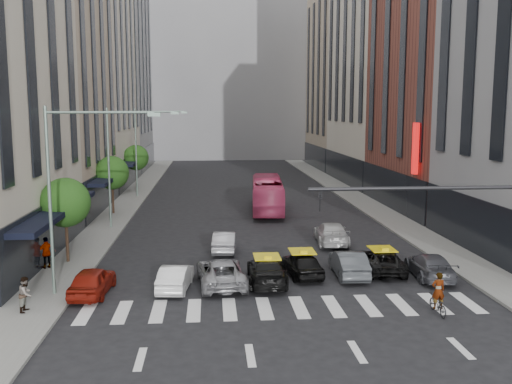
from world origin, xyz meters
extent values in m
plane|color=black|center=(0.00, 0.00, 0.00)|extent=(160.00, 160.00, 0.00)
cube|color=slate|center=(-11.50, 30.00, 0.07)|extent=(3.00, 96.00, 0.15)
cube|color=slate|center=(11.50, 30.00, 0.07)|extent=(3.00, 96.00, 0.15)
cube|color=tan|center=(-17.00, 28.00, 12.00)|extent=(8.00, 16.00, 24.00)
cube|color=beige|center=(-17.00, 46.00, 18.00)|extent=(8.00, 20.00, 36.00)
cube|color=gray|center=(-17.00, 65.00, 15.00)|extent=(8.00, 18.00, 30.00)
cube|color=brown|center=(17.00, 27.00, 13.00)|extent=(8.00, 18.00, 26.00)
cube|color=beige|center=(17.00, 46.00, 20.00)|extent=(8.00, 20.00, 40.00)
cube|color=tan|center=(17.00, 65.00, 14.00)|extent=(8.00, 18.00, 28.00)
cube|color=gray|center=(0.00, 85.00, 18.00)|extent=(30.00, 10.00, 36.00)
cylinder|color=black|center=(-11.80, 10.00, 1.72)|extent=(0.18, 0.18, 3.15)
sphere|color=#174112|center=(-11.80, 10.00, 3.66)|extent=(2.88, 2.88, 2.88)
cylinder|color=black|center=(-11.80, 26.00, 1.72)|extent=(0.18, 0.18, 3.15)
sphere|color=#174112|center=(-11.80, 26.00, 3.66)|extent=(2.88, 2.88, 2.88)
cylinder|color=black|center=(-11.80, 42.00, 1.72)|extent=(0.18, 0.18, 3.15)
sphere|color=#174112|center=(-11.80, 42.00, 3.66)|extent=(2.88, 2.88, 2.88)
cylinder|color=gray|center=(-11.00, 4.00, 4.65)|extent=(0.16, 0.16, 9.00)
cylinder|color=gray|center=(-8.50, 4.00, 8.85)|extent=(5.00, 0.12, 0.12)
cube|color=gray|center=(-6.00, 4.00, 8.75)|extent=(0.60, 0.25, 0.18)
cylinder|color=gray|center=(-11.00, 20.00, 4.65)|extent=(0.16, 0.16, 9.00)
cylinder|color=gray|center=(-8.50, 20.00, 8.85)|extent=(5.00, 0.12, 0.12)
cube|color=gray|center=(-6.00, 20.00, 8.75)|extent=(0.60, 0.25, 0.18)
cylinder|color=gray|center=(-11.00, 36.00, 4.65)|extent=(0.16, 0.16, 9.00)
cylinder|color=gray|center=(-8.50, 36.00, 8.85)|extent=(5.00, 0.12, 0.12)
cube|color=gray|center=(-6.00, 36.00, 8.75)|extent=(0.60, 0.25, 0.18)
cylinder|color=black|center=(5.50, -1.00, 5.80)|extent=(10.00, 0.16, 0.16)
imported|color=black|center=(1.00, -1.00, 5.30)|extent=(0.13, 0.16, 0.80)
cube|color=red|center=(12.60, 20.00, 6.00)|extent=(0.30, 0.70, 4.00)
imported|color=maroon|center=(-9.20, 4.09, 0.70)|extent=(1.92, 4.18, 1.39)
imported|color=silver|center=(-5.20, 4.63, 0.64)|extent=(1.79, 4.00, 1.27)
imported|color=gray|center=(-2.90, 5.11, 0.69)|extent=(2.71, 5.15, 1.38)
imported|color=black|center=(-0.52, 5.26, 0.70)|extent=(2.12, 4.91, 1.41)
imported|color=black|center=(1.52, 6.43, 0.68)|extent=(2.09, 4.17, 1.36)
imported|color=#404448|center=(4.04, 6.23, 0.71)|extent=(1.63, 4.36, 1.42)
imported|color=black|center=(6.10, 6.93, 0.64)|extent=(2.58, 4.78, 1.27)
imported|color=#42444A|center=(8.33, 5.58, 0.66)|extent=(2.20, 4.67, 1.32)
imported|color=#ADADB3|center=(-2.54, 12.24, 0.66)|extent=(1.71, 4.10, 1.32)
imported|color=#B9B9B9|center=(4.72, 13.84, 0.73)|extent=(2.45, 5.16, 1.45)
imported|color=#B9365E|center=(1.64, 26.55, 1.54)|extent=(3.42, 11.19, 3.07)
imported|color=black|center=(6.57, 0.16, 0.44)|extent=(0.64, 1.68, 0.87)
imported|color=gray|center=(6.57, 0.16, 1.70)|extent=(0.62, 0.42, 1.65)
imported|color=gray|center=(-11.56, 1.55, 0.94)|extent=(0.66, 0.81, 1.57)
imported|color=gray|center=(-12.60, 8.60, 1.04)|extent=(1.11, 0.96, 1.79)
camera|label=1|loc=(-3.39, -23.35, 8.92)|focal=40.00mm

